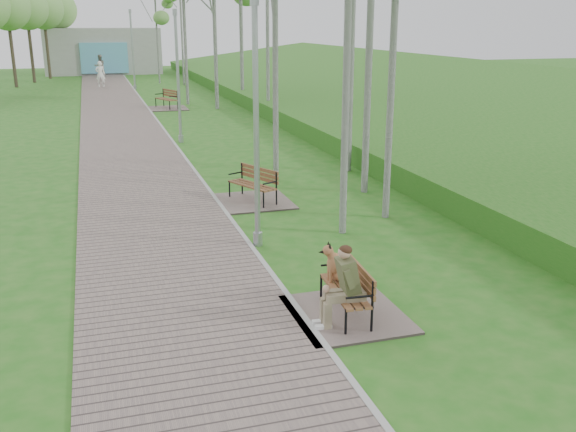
% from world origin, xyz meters
% --- Properties ---
extents(ground, '(120.00, 120.00, 0.00)m').
position_xyz_m(ground, '(0.00, 0.00, 0.00)').
color(ground, '#1F6316').
rests_on(ground, ground).
extents(walkway, '(3.50, 67.00, 0.04)m').
position_xyz_m(walkway, '(-1.75, 21.50, 0.02)').
color(walkway, '#6D5D58').
rests_on(walkway, ground).
extents(kerb, '(0.10, 67.00, 0.05)m').
position_xyz_m(kerb, '(0.00, 21.50, 0.03)').
color(kerb, '#999993').
rests_on(kerb, ground).
extents(embankment, '(14.00, 70.00, 1.60)m').
position_xyz_m(embankment, '(12.00, 20.00, 0.00)').
color(embankment, '#49782B').
rests_on(embankment, ground).
extents(building_north, '(10.00, 5.20, 4.00)m').
position_xyz_m(building_north, '(-1.50, 50.97, 1.99)').
color(building_north, '#9E9E99').
rests_on(building_north, ground).
extents(bench_main, '(1.75, 1.95, 1.53)m').
position_xyz_m(bench_main, '(0.61, -2.52, 0.43)').
color(bench_main, '#6D5D58').
rests_on(bench_main, ground).
extents(bench_second, '(1.84, 2.04, 1.13)m').
position_xyz_m(bench_second, '(0.89, 4.56, 0.21)').
color(bench_second, '#6D5D58').
rests_on(bench_second, ground).
extents(bench_third, '(2.06, 2.29, 1.26)m').
position_xyz_m(bench_third, '(0.98, 24.22, 0.24)').
color(bench_third, '#6D5D58').
rests_on(bench_third, ground).
extents(lamp_post_near, '(0.20, 0.20, 5.07)m').
position_xyz_m(lamp_post_near, '(0.17, 1.22, 2.37)').
color(lamp_post_near, '#9D9FA5').
rests_on(lamp_post_near, ground).
extents(lamp_post_second, '(0.19, 0.19, 4.99)m').
position_xyz_m(lamp_post_second, '(0.30, 13.81, 2.33)').
color(lamp_post_second, '#9D9FA5').
rests_on(lamp_post_second, ground).
extents(lamp_post_third, '(0.21, 0.21, 5.34)m').
position_xyz_m(lamp_post_third, '(0.10, 35.44, 2.50)').
color(lamp_post_third, '#9D9FA5').
rests_on(lamp_post_third, ground).
extents(pedestrian_near, '(0.71, 0.50, 1.84)m').
position_xyz_m(pedestrian_near, '(-2.13, 37.61, 0.92)').
color(pedestrian_near, white).
rests_on(pedestrian_near, ground).
extents(pedestrian_far, '(1.08, 0.94, 1.89)m').
position_xyz_m(pedestrian_far, '(-1.96, 46.38, 0.95)').
color(pedestrian_far, gray).
rests_on(pedestrian_far, ground).
extents(birch_distant_a, '(2.26, 2.26, 7.58)m').
position_xyz_m(birch_distant_a, '(2.24, 39.54, 5.95)').
color(birch_distant_a, silver).
rests_on(birch_distant_a, ground).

